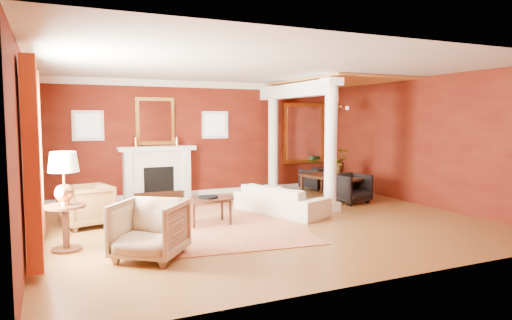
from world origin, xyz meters
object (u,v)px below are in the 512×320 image
coffee_table (208,200)px  dining_table (334,180)px  sofa (281,195)px  armchair_leopard (86,204)px  armchair_stripe (150,227)px  side_table (64,185)px

coffee_table → dining_table: dining_table is taller
sofa → dining_table: bearing=-83.8°
armchair_leopard → coffee_table: size_ratio=0.85×
armchair_leopard → armchair_stripe: 2.49m
armchair_leopard → armchair_stripe: (0.67, -2.40, 0.03)m
armchair_leopard → armchair_stripe: size_ratio=0.92×
coffee_table → dining_table: size_ratio=0.61×
armchair_stripe → coffee_table: armchair_stripe is taller
armchair_leopard → armchair_stripe: armchair_stripe is taller
side_table → coffee_table: bearing=16.2°
side_table → dining_table: size_ratio=0.91×
armchair_leopard → armchair_stripe: bearing=1.6°
sofa → coffee_table: (-1.66, -0.31, 0.06)m
armchair_stripe → dining_table: size_ratio=0.56×
armchair_stripe → coffee_table: bearing=86.5°
sofa → armchair_stripe: size_ratio=2.20×
side_table → dining_table: side_table is taller
side_table → armchair_leopard: bearing=75.6°
sofa → side_table: (-4.11, -1.03, 0.60)m
sofa → armchair_stripe: (-3.06, -1.93, 0.06)m
armchair_leopard → dining_table: (5.79, 0.62, 0.03)m
armchair_leopard → side_table: size_ratio=0.57×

